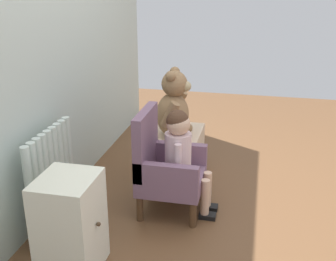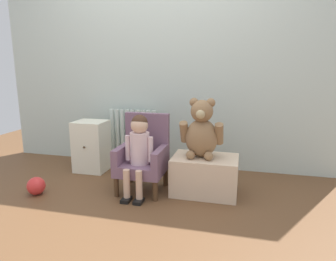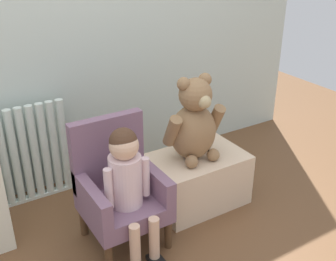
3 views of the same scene
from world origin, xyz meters
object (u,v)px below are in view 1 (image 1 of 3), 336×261
Objects in this scene: small_dresser at (70,225)px; large_teddy_bear at (174,107)px; radiator at (52,180)px; child_figure at (182,148)px; low_bench at (175,153)px; child_armchair at (164,166)px.

large_teddy_bear is at bearing -13.47° from small_dresser.
radiator reaches higher than small_dresser.
low_bench is at bearing 15.88° from child_figure.
child_armchair is 0.57m from large_teddy_bear.
child_figure is 0.55m from large_teddy_bear.
child_armchair is (0.34, -0.63, 0.00)m from radiator.
radiator is 1.12× the size of low_bench.
child_figure is at bearing -32.76° from small_dresser.
large_teddy_bear is at bearing 176.45° from low_bench.
child_armchair is at bearing -61.64° from radiator.
low_bench is at bearing 4.62° from child_armchair.
child_figure reaches higher than low_bench.
large_teddy_bear reaches higher than small_dresser.
radiator is 1.17× the size of small_dresser.
child_armchair is at bearing -175.38° from low_bench.
radiator is 1.08m from low_bench.
child_figure is (0.34, -0.74, 0.14)m from radiator.
child_figure is 1.37× the size of large_teddy_bear.
small_dresser is at bearing 166.83° from low_bench.
large_teddy_bear is at bearing 5.23° from child_armchair.
low_bench is (0.56, 0.04, -0.15)m from child_armchair.
low_bench is (0.90, -0.58, -0.15)m from radiator.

